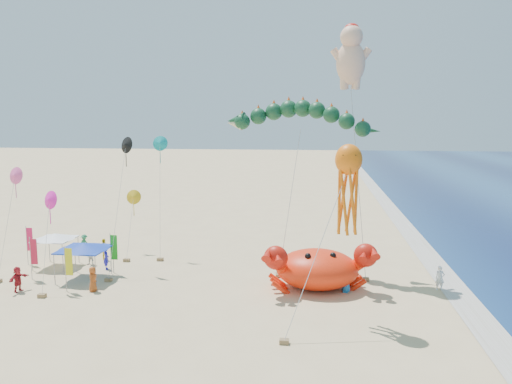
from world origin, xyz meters
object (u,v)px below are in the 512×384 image
crab_inflatable (317,268)px  dragon_kite (299,122)px  cherub_kite (351,55)px  octopus_kite (348,183)px  canopy_blue (84,246)px  canopy_white (55,237)px

crab_inflatable → dragon_kite: (-1.63, 5.50, 10.01)m
crab_inflatable → cherub_kite: bearing=66.2°
dragon_kite → octopus_kite: bearing=-72.8°
octopus_kite → canopy_blue: bearing=164.6°
cherub_kite → octopus_kite: cherub_kite is taller
crab_inflatable → canopy_white: (-20.79, 2.74, 0.94)m
canopy_white → octopus_kite: bearing=-19.2°
crab_inflatable → cherub_kite: cherub_kite is taller
cherub_kite → canopy_white: 27.04m
octopus_kite → canopy_white: bearing=160.8°
crab_inflatable → canopy_white: bearing=172.5°
octopus_kite → dragon_kite: bearing=107.2°
dragon_kite → octopus_kite: 11.57m
cherub_kite → octopus_kite: (-0.58, -10.11, -8.33)m
cherub_kite → canopy_blue: (-19.27, -4.96, -13.99)m
crab_inflatable → canopy_white: 20.99m
dragon_kite → cherub_kite: (3.86, -0.45, 4.92)m
cherub_kite → canopy_blue: cherub_kite is taller
cherub_kite → crab_inflatable: bearing=-113.8°
canopy_white → dragon_kite: bearing=8.2°
crab_inflatable → octopus_kite: octopus_kite is taller
dragon_kite → cherub_kite: cherub_kite is taller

